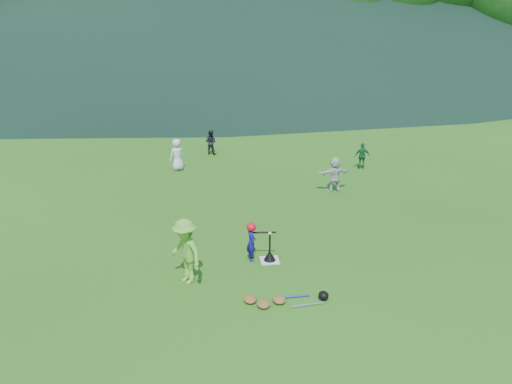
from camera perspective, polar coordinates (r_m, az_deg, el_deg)
The scene contains 13 objects.
ground at distance 12.34m, azimuth 1.57°, elevation -7.85°, with size 120.00×120.00×0.00m, color #295B14.
home_plate at distance 12.34m, azimuth 1.57°, elevation -7.81°, with size 0.45×0.45×0.02m, color silver.
baseball at distance 12.02m, azimuth 1.60°, elevation -4.73°, with size 0.08×0.08×0.08m, color white.
batter_child at distance 12.18m, azimuth -0.53°, elevation -5.73°, with size 0.35×0.23×0.95m, color navy.
adult_coach at distance 11.20m, azimuth -8.06°, elevation -6.74°, with size 0.98×0.56×1.52m, color #6CBC37.
fielder_a at distance 19.36m, azimuth -9.00°, elevation 4.24°, with size 0.60×0.39×1.23m, color white.
fielder_b at distance 21.48m, azimuth -5.21°, elevation 5.69°, with size 0.51×0.40×1.04m, color black.
fielder_c at distance 19.75m, azimuth 12.05°, elevation 4.04°, with size 0.60×0.25×1.02m, color #1C6033.
fielder_d at distance 16.99m, azimuth 8.98°, elevation 2.00°, with size 1.12×0.36×1.20m, color silver.
batting_tee at distance 12.28m, azimuth 1.58°, elevation -7.32°, with size 0.30×0.30×0.68m.
batter_gear at distance 12.02m, azimuth -0.43°, elevation -4.07°, with size 0.73×0.26×0.31m.
equipment_pile at distance 10.69m, azimuth 2.68°, elevation -12.19°, with size 1.80×0.56×0.19m.
outfield_fence at distance 39.15m, azimuth -5.12°, elevation 12.33°, with size 70.07×0.08×1.33m.
Camera 1 is at (-1.80, -10.79, 5.72)m, focal length 35.00 mm.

